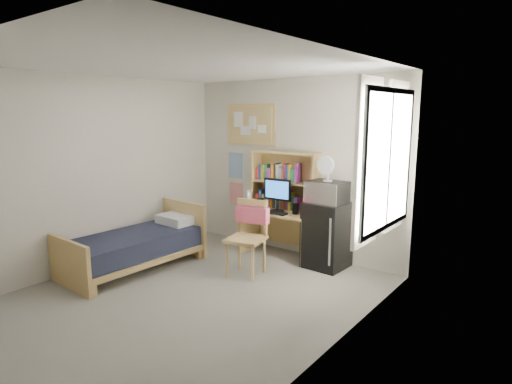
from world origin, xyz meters
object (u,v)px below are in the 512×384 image
Objects in this scene: mini_fridge at (327,235)px; speaker_right at (295,209)px; microwave at (327,192)px; desk at (279,233)px; desk_fan at (328,170)px; bed at (134,251)px; desk_chair at (246,239)px; bulletin_board at (251,124)px; speaker_left at (260,203)px; monitor at (278,196)px.

speaker_right is (-0.48, -0.06, 0.31)m from mini_fridge.
speaker_right is 0.56m from microwave.
desk_fan is at bearing -3.80° from desk.
mini_fridge is 0.52× the size of bed.
mini_fridge reaches higher than desk.
desk is at bearing -176.63° from mini_fridge.
desk is 0.93m from desk_chair.
desk_fan is at bearing 39.69° from desk_chair.
desk is at bearing 54.80° from bed.
bulletin_board is 3.12× the size of desk_fan.
microwave is at bearing 40.99° from bed.
desk_chair is at bearing -124.61° from microwave.
desk is 1.06m from microwave.
speaker_left is (-0.30, -0.08, 0.43)m from desk.
speaker_left reaches higher than bed.
desk is 2.09m from bed.
speaker_right is (0.60, 0.03, -0.01)m from speaker_left.
bulletin_board is at bearing 159.60° from speaker_right.
speaker_left reaches higher than speaker_right.
bulletin_board is 6.06× the size of speaker_right.
monitor is (0.00, -0.06, 0.57)m from desk.
desk_fan is at bearing 0.00° from microwave.
mini_fridge is 5.41× the size of speaker_left.
bulletin_board is at bearing 171.71° from microwave.
desk_fan reaches higher than speaker_right.
speaker_left is at bearing -180.00° from speaker_right.
monitor is at bearing 83.10° from desk_chair.
bed is at bearing -138.42° from microwave.
speaker_left is 0.60m from speaker_right.
monitor reaches higher than desk_chair.
bulletin_board is 1.79m from microwave.
bed is 2.75m from microwave.
bulletin_board is 2.14m from mini_fridge.
bulletin_board is 0.86× the size of desk.
desk_fan is (2.04, 1.65, 1.11)m from bed.
desk_chair reaches higher than speaker_left.
monitor is (-0.09, 0.85, 0.42)m from desk_chair.
mini_fridge is (1.54, -0.27, -1.46)m from bulletin_board.
bed is (-1.26, -1.66, -0.10)m from desk.
desk_fan is (0.68, 0.90, 0.86)m from desk_chair.
bulletin_board is at bearing 171.71° from desk_fan.
bulletin_board reaches higher than mini_fridge.
mini_fridge is (0.78, 0.01, 0.11)m from desk.
desk_chair is 0.95m from monitor.
microwave is at bearing -90.00° from mini_fridge.
speaker_left is at bearing -172.80° from mini_fridge.
bulletin_board is at bearing 152.40° from monitor.
speaker_left reaches higher than desk.
desk_chair is (0.85, -1.19, -1.43)m from bulletin_board.
bulletin_board is 1.60m from speaker_right.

